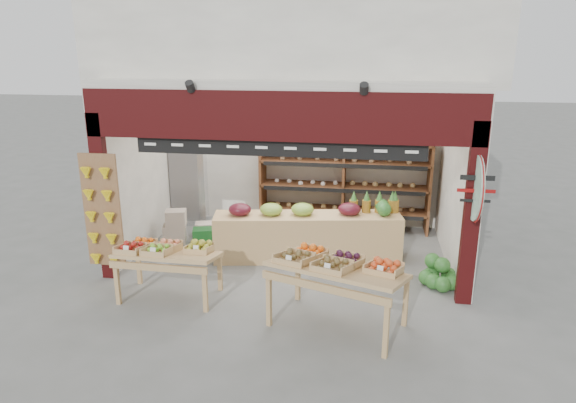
{
  "coord_description": "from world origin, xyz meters",
  "views": [
    {
      "loc": [
        1.32,
        -8.13,
        3.55
      ],
      "look_at": [
        0.03,
        -0.2,
        1.15
      ],
      "focal_mm": 32.0,
      "sensor_mm": 36.0,
      "label": 1
    }
  ],
  "objects_px": {
    "back_shelving": "(344,170)",
    "refrigerator": "(190,181)",
    "display_table_right": "(334,265)",
    "watermelon_pile": "(440,275)",
    "mid_counter": "(307,234)",
    "display_table_left": "(163,251)",
    "cardboard_stack": "(188,230)"
  },
  "relations": [
    {
      "from": "cardboard_stack",
      "to": "watermelon_pile",
      "type": "distance_m",
      "value": 4.68
    },
    {
      "from": "watermelon_pile",
      "to": "mid_counter",
      "type": "bearing_deg",
      "value": 160.81
    },
    {
      "from": "refrigerator",
      "to": "watermelon_pile",
      "type": "bearing_deg",
      "value": -38.01
    },
    {
      "from": "cardboard_stack",
      "to": "mid_counter",
      "type": "relative_size",
      "value": 0.31
    },
    {
      "from": "cardboard_stack",
      "to": "display_table_right",
      "type": "distance_m",
      "value": 4.0
    },
    {
      "from": "display_table_right",
      "to": "watermelon_pile",
      "type": "bearing_deg",
      "value": 42.15
    },
    {
      "from": "watermelon_pile",
      "to": "display_table_left",
      "type": "bearing_deg",
      "value": -166.27
    },
    {
      "from": "cardboard_stack",
      "to": "display_table_left",
      "type": "bearing_deg",
      "value": -78.88
    },
    {
      "from": "refrigerator",
      "to": "display_table_right",
      "type": "bearing_deg",
      "value": -60.68
    },
    {
      "from": "refrigerator",
      "to": "cardboard_stack",
      "type": "xyz_separation_m",
      "value": [
        0.36,
        -1.21,
        -0.64
      ]
    },
    {
      "from": "back_shelving",
      "to": "cardboard_stack",
      "type": "relative_size",
      "value": 3.3
    },
    {
      "from": "watermelon_pile",
      "to": "refrigerator",
      "type": "bearing_deg",
      "value": 153.73
    },
    {
      "from": "back_shelving",
      "to": "display_table_left",
      "type": "distance_m",
      "value": 4.27
    },
    {
      "from": "display_table_left",
      "to": "display_table_right",
      "type": "relative_size",
      "value": 0.75
    },
    {
      "from": "display_table_right",
      "to": "mid_counter",
      "type": "bearing_deg",
      "value": 106.07
    },
    {
      "from": "refrigerator",
      "to": "display_table_left",
      "type": "height_order",
      "value": "refrigerator"
    },
    {
      "from": "back_shelving",
      "to": "refrigerator",
      "type": "xyz_separation_m",
      "value": [
        -3.22,
        -0.06,
        -0.35
      ]
    },
    {
      "from": "display_table_left",
      "to": "watermelon_pile",
      "type": "distance_m",
      "value": 4.25
    },
    {
      "from": "back_shelving",
      "to": "display_table_right",
      "type": "distance_m",
      "value": 3.9
    },
    {
      "from": "display_table_left",
      "to": "watermelon_pile",
      "type": "relative_size",
      "value": 2.24
    },
    {
      "from": "refrigerator",
      "to": "display_table_left",
      "type": "distance_m",
      "value": 3.5
    },
    {
      "from": "back_shelving",
      "to": "refrigerator",
      "type": "distance_m",
      "value": 3.24
    },
    {
      "from": "display_table_left",
      "to": "display_table_right",
      "type": "xyz_separation_m",
      "value": [
        2.54,
        -0.41,
        0.13
      ]
    },
    {
      "from": "refrigerator",
      "to": "back_shelving",
      "type": "bearing_deg",
      "value": -10.66
    },
    {
      "from": "mid_counter",
      "to": "display_table_right",
      "type": "bearing_deg",
      "value": -73.93
    },
    {
      "from": "mid_counter",
      "to": "display_table_right",
      "type": "height_order",
      "value": "display_table_right"
    },
    {
      "from": "back_shelving",
      "to": "watermelon_pile",
      "type": "relative_size",
      "value": 5.25
    },
    {
      "from": "back_shelving",
      "to": "refrigerator",
      "type": "bearing_deg",
      "value": -178.91
    },
    {
      "from": "back_shelving",
      "to": "display_table_right",
      "type": "bearing_deg",
      "value": -88.49
    },
    {
      "from": "cardboard_stack",
      "to": "display_table_left",
      "type": "xyz_separation_m",
      "value": [
        0.43,
        -2.2,
        0.48
      ]
    },
    {
      "from": "mid_counter",
      "to": "display_table_right",
      "type": "relative_size",
      "value": 1.7
    },
    {
      "from": "back_shelving",
      "to": "refrigerator",
      "type": "relative_size",
      "value": 1.94
    }
  ]
}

